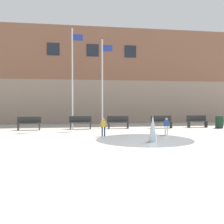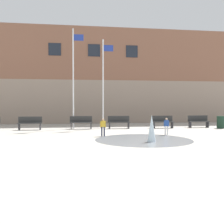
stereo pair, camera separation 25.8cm
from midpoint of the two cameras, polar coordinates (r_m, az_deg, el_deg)
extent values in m
plane|color=#B2ADA3|center=(8.26, 4.00, -10.69)|extent=(100.00, 100.00, 0.00)
cube|color=gray|center=(26.97, -5.01, 2.18)|extent=(36.00, 6.00, 3.98)
cube|color=brown|center=(27.37, -5.04, 11.48)|extent=(36.00, 6.00, 4.87)
cube|color=#1E232D|center=(24.44, -12.99, 13.20)|extent=(1.10, 0.06, 1.10)
cube|color=#1E232D|center=(24.45, -4.56, 13.24)|extent=(1.10, 0.06, 1.10)
cube|color=#1E232D|center=(24.95, 3.69, 13.01)|extent=(1.10, 0.06, 1.10)
cylinder|color=gray|center=(13.24, 6.47, -5.98)|extent=(4.84, 4.84, 0.01)
cone|color=silver|center=(12.49, 8.28, -3.51)|extent=(0.40, 0.40, 1.28)
cube|color=#28282D|center=(18.97, -20.10, -3.08)|extent=(0.06, 0.40, 0.44)
cube|color=#28282D|center=(18.74, -15.90, -3.10)|extent=(0.06, 0.40, 0.44)
cube|color=#2D2D2D|center=(18.82, -18.02, -2.35)|extent=(1.60, 0.44, 0.05)
cube|color=#2D2D2D|center=(19.01, -17.93, -1.60)|extent=(1.60, 0.04, 0.42)
cube|color=#28282D|center=(18.79, -9.42, -3.05)|extent=(0.06, 0.40, 0.44)
cube|color=#28282D|center=(18.83, -5.15, -3.02)|extent=(0.06, 0.40, 0.44)
cube|color=#2D2D2D|center=(18.78, -7.29, -2.29)|extent=(1.60, 0.44, 0.05)
cube|color=#2D2D2D|center=(18.96, -7.31, -1.54)|extent=(1.60, 0.04, 0.42)
cube|color=#28282D|center=(18.93, -1.10, -2.99)|extent=(0.06, 0.40, 0.44)
cube|color=#28282D|center=(19.17, 3.06, -2.93)|extent=(0.06, 0.40, 0.44)
cube|color=#2D2D2D|center=(19.02, 0.99, -2.23)|extent=(1.60, 0.44, 0.05)
cube|color=#2D2D2D|center=(19.20, 0.89, -1.49)|extent=(1.60, 0.04, 0.42)
cube|color=#28282D|center=(19.52, 8.52, -2.86)|extent=(0.06, 0.40, 0.44)
cube|color=#28282D|center=(19.98, 12.36, -2.78)|extent=(0.06, 0.40, 0.44)
cube|color=#2D2D2D|center=(19.72, 10.46, -2.11)|extent=(1.60, 0.44, 0.05)
cube|color=#2D2D2D|center=(19.89, 10.28, -1.40)|extent=(1.60, 0.04, 0.42)
cube|color=#28282D|center=(20.67, 16.03, -2.66)|extent=(0.06, 0.40, 0.44)
cube|color=#28282D|center=(21.30, 19.45, -2.56)|extent=(0.06, 0.40, 0.44)
cube|color=#2D2D2D|center=(20.96, 17.77, -1.94)|extent=(1.60, 0.44, 0.05)
cube|color=#2D2D2D|center=(21.12, 17.53, -1.27)|extent=(1.60, 0.04, 0.42)
cylinder|color=#1E233D|center=(14.50, -2.66, -4.28)|extent=(0.07, 0.07, 0.52)
cylinder|color=#1E233D|center=(14.51, -2.12, -4.27)|extent=(0.07, 0.07, 0.52)
cube|color=gold|center=(14.47, -2.39, -2.59)|extent=(0.21, 0.13, 0.33)
sphere|color=tan|center=(14.45, -2.40, -1.67)|extent=(0.13, 0.13, 0.13)
cylinder|color=gold|center=(14.46, -2.91, -2.73)|extent=(0.05, 0.05, 0.34)
cylinder|color=gold|center=(14.49, -1.88, -2.72)|extent=(0.05, 0.05, 0.34)
cylinder|color=silver|center=(15.42, 11.06, -3.95)|extent=(0.07, 0.07, 0.52)
cylinder|color=silver|center=(15.47, 11.54, -3.93)|extent=(0.07, 0.07, 0.52)
cube|color=#284C9E|center=(15.41, 11.31, -2.36)|extent=(0.24, 0.20, 0.33)
sphere|color=tan|center=(15.39, 11.31, -1.49)|extent=(0.13, 0.13, 0.13)
cylinder|color=#284C9E|center=(15.36, 10.85, -2.49)|extent=(0.05, 0.05, 0.34)
cylinder|color=#284C9E|center=(15.45, 11.76, -2.47)|extent=(0.05, 0.05, 0.34)
cylinder|color=silver|center=(19.29, -8.99, 7.16)|extent=(0.10, 0.10, 7.22)
cube|color=#233893|center=(19.80, -7.83, 15.80)|extent=(0.70, 0.02, 0.45)
cylinder|color=silver|center=(19.38, -2.50, 6.12)|extent=(0.10, 0.10, 6.52)
cube|color=#233893|center=(19.80, -1.33, 13.73)|extent=(0.70, 0.02, 0.45)
cylinder|color=#193323|center=(20.83, 21.99, -2.05)|extent=(0.56, 0.56, 0.90)
camera|label=1|loc=(0.13, -90.47, -0.01)|focal=42.00mm
camera|label=2|loc=(0.13, 89.53, 0.01)|focal=42.00mm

